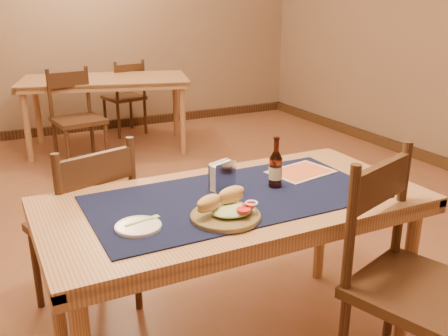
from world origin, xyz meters
name	(u,v)px	position (x,y,z in m)	size (l,w,h in m)	color
room	(163,27)	(0.00, 0.00, 1.40)	(6.04, 7.04, 2.84)	brown
main_table	(235,215)	(0.00, -0.80, 0.67)	(1.60, 0.80, 0.75)	tan
placemat	(235,197)	(0.00, -0.80, 0.75)	(1.20, 0.60, 0.01)	#0E1636
baseboard	(172,260)	(0.00, 0.00, 0.05)	(6.00, 7.00, 0.10)	#432C18
back_table	(105,86)	(0.31, 2.64, 0.67)	(1.83, 1.25, 0.75)	tan
chair_main_far	(86,226)	(-0.52, -0.23, 0.48)	(0.54, 0.54, 0.93)	#432C18
chair_main_near	(410,282)	(0.47, -1.35, 0.52)	(0.59, 0.59, 1.00)	#432C18
chair_back_near	(77,117)	(-0.09, 2.17, 0.48)	(0.48, 0.48, 0.92)	#432C18
chair_back_far	(125,96)	(0.64, 3.11, 0.45)	(0.47, 0.47, 0.87)	#432C18
sandwich_plate	(226,211)	(-0.13, -0.97, 0.78)	(0.27, 0.27, 0.10)	olive
side_plate	(138,226)	(-0.45, -0.91, 0.76)	(0.17, 0.17, 0.01)	white
fork	(145,220)	(-0.42, -0.88, 0.77)	(0.14, 0.04, 0.00)	#8AC96E
beer_bottle	(276,169)	(0.21, -0.78, 0.84)	(0.06, 0.06, 0.22)	#4C1C0D
napkin_holder	(222,176)	(0.00, -0.69, 0.81)	(0.15, 0.10, 0.12)	silver
menu_card	(301,172)	(0.42, -0.68, 0.76)	(0.32, 0.26, 0.01)	beige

